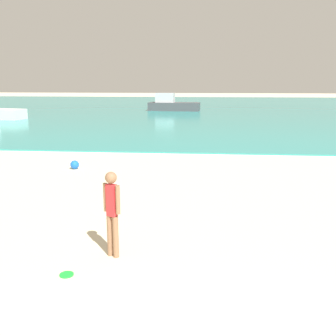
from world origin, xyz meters
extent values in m
cube|color=teal|center=(0.00, 45.78, 0.03)|extent=(160.00, 60.00, 0.06)
cylinder|color=#936B4C|center=(-1.22, 4.92, 0.41)|extent=(0.11, 0.11, 0.82)
cylinder|color=#936B4C|center=(-1.09, 4.85, 0.41)|extent=(0.11, 0.11, 0.82)
cube|color=red|center=(-1.16, 4.88, 1.13)|extent=(0.22, 0.19, 0.62)
sphere|color=#936B4C|center=(-1.16, 4.88, 1.56)|extent=(0.22, 0.22, 0.22)
cylinder|color=#936B4C|center=(-1.29, 4.95, 1.16)|extent=(0.08, 0.08, 0.55)
cylinder|color=#936B4C|center=(-1.02, 4.81, 1.16)|extent=(0.08, 0.08, 0.55)
cylinder|color=green|center=(-1.80, 4.05, 0.01)|extent=(0.24, 0.24, 0.03)
cube|color=#4C4C51|center=(-2.76, 40.74, 0.50)|extent=(5.62, 2.24, 0.88)
cube|color=silver|center=(-3.74, 40.82, 1.43)|extent=(2.08, 1.40, 0.99)
sphere|color=blue|center=(-4.35, 12.22, 0.17)|extent=(0.33, 0.33, 0.33)
camera|label=1|loc=(0.55, -2.04, 3.33)|focal=42.11mm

